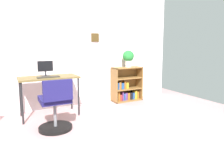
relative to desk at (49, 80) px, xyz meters
The scene contains 8 objects.
ground_plane 1.86m from the desk, 73.94° to the right, with size 6.24×6.24×0.00m, color #B3888A.
wall_back 0.91m from the desk, 45.18° to the left, with size 5.20×0.12×2.57m.
desk is the anchor object (origin of this frame).
monitor 0.23m from the desk, 130.04° to the left, with size 0.27×0.14×0.29m.
keyboard 0.13m from the desk, 102.67° to the right, with size 0.39×0.13×0.02m, color #2F2B23.
office_chair 0.81m from the desk, 94.00° to the right, with size 0.52×0.55×0.82m.
bookshelf_low 1.89m from the desk, ahead, with size 0.72×0.30×0.81m.
potted_plant_on_shelf 1.92m from the desk, ahead, with size 0.26×0.26×0.39m.
Camera 1 is at (-1.18, -2.17, 1.30)m, focal length 32.91 mm.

